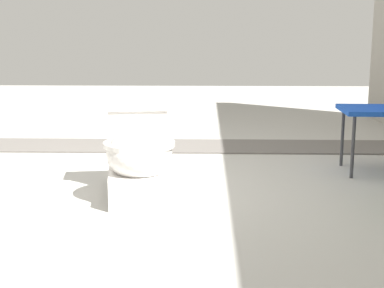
# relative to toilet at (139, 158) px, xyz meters

# --- Properties ---
(ground_plane) EXTENTS (14.00, 14.00, 0.00)m
(ground_plane) POSITION_rel_toilet_xyz_m (-0.28, -0.18, -0.22)
(ground_plane) COLOR #A8A59E
(gravel_strip) EXTENTS (0.56, 8.00, 0.01)m
(gravel_strip) POSITION_rel_toilet_xyz_m (-1.41, 0.32, -0.21)
(gravel_strip) COLOR #605B56
(gravel_strip) RESTS_ON ground
(toilet) EXTENTS (0.68, 0.47, 0.52)m
(toilet) POSITION_rel_toilet_xyz_m (0.00, 0.00, 0.00)
(toilet) COLOR white
(toilet) RESTS_ON ground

